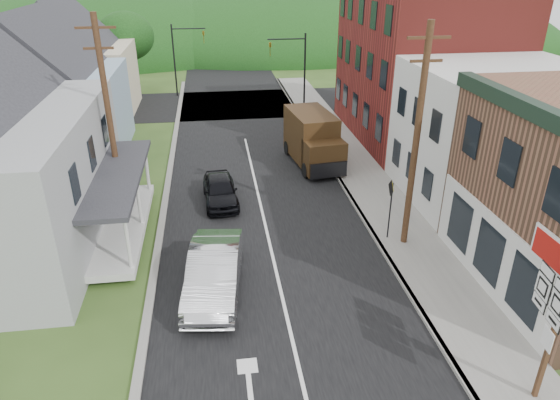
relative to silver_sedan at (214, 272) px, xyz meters
name	(u,v)px	position (x,y,z in m)	size (l,w,h in m)	color
ground	(284,307)	(2.35, -1.25, -0.84)	(120.00, 120.00, 0.00)	#2D4719
road	(257,188)	(2.35, 8.75, -0.84)	(9.00, 90.00, 0.02)	black
cross_road	(237,104)	(2.35, 25.75, -0.84)	(60.00, 9.00, 0.02)	black
sidewalk_right	(377,197)	(8.25, 6.75, -0.76)	(2.80, 55.00, 0.15)	slate
curb_right	(351,198)	(6.90, 6.75, -0.76)	(0.20, 55.00, 0.15)	slate
curb_left	(164,210)	(-2.30, 6.75, -0.78)	(0.30, 55.00, 0.12)	slate
storefront_white	(494,135)	(13.65, 6.25, 2.41)	(8.00, 7.00, 6.50)	silver
storefront_red	(422,61)	(13.65, 15.75, 4.16)	(8.00, 12.00, 10.00)	maroon
house_blue	(59,94)	(-8.65, 15.75, 2.86)	(7.14, 8.16, 7.28)	#849AB4
house_cream	(82,65)	(-9.15, 24.75, 2.86)	(7.14, 8.16, 7.28)	beige
utility_pole_right	(416,139)	(7.95, 2.25, 3.82)	(1.60, 0.26, 9.00)	#472D19
utility_pole_left	(109,118)	(-4.15, 6.75, 3.82)	(1.60, 0.26, 9.00)	#472D19
traffic_signal_right	(296,65)	(6.65, 22.25, 2.92)	(2.87, 0.20, 6.00)	black
traffic_signal_left	(182,52)	(-1.95, 29.25, 2.92)	(2.87, 0.20, 6.00)	black
tree_left_d	(126,36)	(-6.65, 30.75, 4.05)	(4.80, 4.80, 6.94)	#382616
forested_ridge	(224,49)	(2.35, 53.75, -0.84)	(90.00, 30.00, 16.00)	black
silver_sedan	(214,272)	(0.00, 0.00, 0.00)	(1.77, 5.08, 1.67)	#BCBCC1
dark_sedan	(220,190)	(0.43, 7.33, -0.17)	(1.58, 3.92, 1.34)	black
delivery_van	(313,140)	(5.93, 11.75, 0.67)	(2.76, 5.55, 2.98)	#301E0D
route_sign_cluster	(554,325)	(8.47, -6.15, 1.75)	(0.35, 2.14, 3.76)	#472D19
warning_sign	(390,201)	(7.35, 2.67, 1.03)	(0.13, 0.74, 2.69)	black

